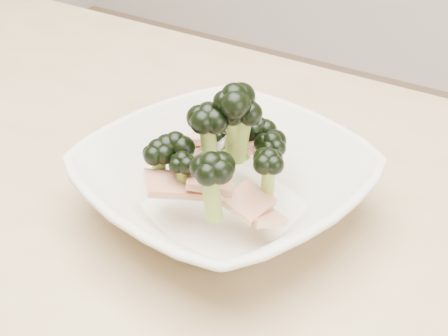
% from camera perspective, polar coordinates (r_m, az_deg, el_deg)
% --- Properties ---
extents(dining_table, '(1.20, 0.80, 0.75)m').
position_cam_1_polar(dining_table, '(0.70, -8.62, -9.50)').
color(dining_table, tan).
rests_on(dining_table, ground).
extents(broccoli_dish, '(0.31, 0.31, 0.14)m').
position_cam_1_polar(broccoli_dish, '(0.59, -0.00, -0.90)').
color(broccoli_dish, beige).
rests_on(broccoli_dish, dining_table).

